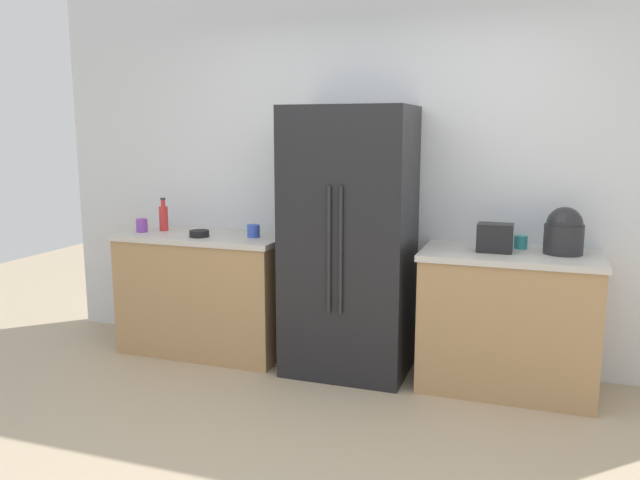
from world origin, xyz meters
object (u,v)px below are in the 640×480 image
object	(u,v)px
toaster	(495,238)
rice_cooker	(564,232)
cup_c	(142,225)
bowl_a	(199,234)
refrigerator	(349,242)
bottle_a	(164,217)
cup_a	(254,231)
cup_b	(521,242)

from	to	relation	value
toaster	rice_cooker	size ratio (longest dim) A/B	0.74
rice_cooker	toaster	bearing A→B (deg)	-169.69
cup_c	bowl_a	distance (m)	0.54
refrigerator	bowl_a	bearing A→B (deg)	-174.76
bottle_a	cup_c	distance (m)	0.18
bottle_a	cup_c	size ratio (longest dim) A/B	2.49
bottle_a	refrigerator	bearing A→B (deg)	-2.52
refrigerator	bottle_a	xyz separation A→B (m)	(-1.54, 0.07, 0.10)
rice_cooker	cup_a	world-z (taller)	rice_cooker
toaster	cup_a	bearing A→B (deg)	179.77
cup_b	cup_c	xyz separation A→B (m)	(-2.79, -0.24, 0.01)
rice_cooker	bowl_a	distance (m)	2.53
toaster	cup_b	distance (m)	0.24
toaster	cup_c	size ratio (longest dim) A/B	2.15
cup_a	cup_b	world-z (taller)	cup_a
toaster	bowl_a	distance (m)	2.11
bottle_a	cup_a	xyz separation A→B (m)	(0.80, -0.05, -0.06)
bottle_a	bowl_a	distance (m)	0.45
bottle_a	cup_b	size ratio (longest dim) A/B	2.94
refrigerator	cup_c	size ratio (longest dim) A/B	17.96
bowl_a	cup_c	bearing A→B (deg)	174.15
cup_a	cup_c	size ratio (longest dim) A/B	0.89
cup_b	cup_a	bearing A→B (deg)	-174.77
refrigerator	rice_cooker	bearing A→B (deg)	3.54
bottle_a	cup_b	xyz separation A→B (m)	(2.67, 0.12, -0.06)
refrigerator	rice_cooker	world-z (taller)	refrigerator
rice_cooker	cup_a	xyz separation A→B (m)	(-2.14, -0.07, -0.10)
cup_b	bowl_a	distance (m)	2.28
bottle_a	cup_c	world-z (taller)	bottle_a
cup_a	bowl_a	bearing A→B (deg)	-162.63
refrigerator	cup_a	distance (m)	0.74
refrigerator	rice_cooker	distance (m)	1.40
bowl_a	refrigerator	bearing A→B (deg)	5.24
cup_c	bowl_a	bearing A→B (deg)	-5.85
toaster	cup_b	bearing A→B (deg)	48.82
bowl_a	rice_cooker	bearing A→B (deg)	4.30
rice_cooker	bowl_a	xyz separation A→B (m)	(-2.52, -0.19, -0.12)
cup_c	rice_cooker	bearing A→B (deg)	2.53
bottle_a	bowl_a	size ratio (longest dim) A/B	1.78
rice_cooker	cup_a	size ratio (longest dim) A/B	3.25
bowl_a	bottle_a	bearing A→B (deg)	157.47
cup_c	refrigerator	bearing A→B (deg)	1.68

